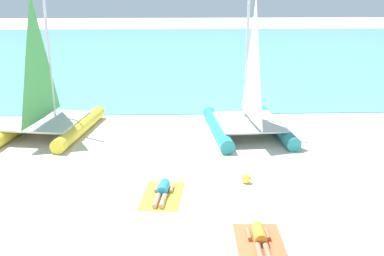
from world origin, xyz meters
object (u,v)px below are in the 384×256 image
(sailboat_teal, at_px, (248,113))
(sunbather_middle, at_px, (260,238))
(towel_left, at_px, (162,196))
(sailboat_yellow, at_px, (48,112))
(beach_ball, at_px, (246,179))
(sunbather_left, at_px, (163,190))
(towel_middle, at_px, (260,245))

(sailboat_teal, height_order, sunbather_middle, sailboat_teal)
(towel_left, bearing_deg, sailboat_yellow, 128.90)
(sailboat_yellow, relative_size, sunbather_middle, 3.90)
(sunbather_middle, bearing_deg, sailboat_teal, 84.81)
(sunbather_middle, distance_m, beach_ball, 3.35)
(sailboat_teal, bearing_deg, sailboat_yellow, 172.89)
(sunbather_left, bearing_deg, sunbather_middle, -41.49)
(sailboat_yellow, distance_m, towel_left, 7.42)
(sailboat_teal, relative_size, towel_middle, 3.13)
(sunbather_left, xyz_separation_m, sunbather_middle, (2.31, -2.63, 0.00))
(sailboat_yellow, relative_size, towel_left, 3.21)
(sailboat_teal, bearing_deg, towel_middle, -100.94)
(sailboat_yellow, bearing_deg, sunbather_middle, -40.93)
(sunbather_middle, relative_size, beach_ball, 5.46)
(sailboat_yellow, distance_m, sunbather_left, 7.36)
(sailboat_yellow, xyz_separation_m, towel_left, (4.62, -5.73, -0.90))
(sailboat_yellow, height_order, towel_left, sailboat_yellow)
(beach_ball, bearing_deg, sailboat_teal, 80.87)
(towel_left, distance_m, sunbather_middle, 3.46)
(sailboat_yellow, xyz_separation_m, towel_middle, (6.94, -8.36, -0.90))
(towel_middle, xyz_separation_m, sunbather_middle, (0.00, 0.07, 0.13))
(sailboat_yellow, height_order, sunbather_left, sailboat_yellow)
(towel_left, bearing_deg, sailboat_teal, 58.91)
(sunbather_middle, bearing_deg, towel_middle, -90.00)
(sunbather_left, relative_size, towel_middle, 0.83)
(towel_left, relative_size, towel_middle, 1.00)
(sailboat_yellow, distance_m, sunbather_middle, 10.84)
(beach_ball, bearing_deg, towel_left, -162.75)
(towel_left, bearing_deg, beach_ball, 17.25)
(towel_left, distance_m, sunbather_left, 0.14)
(sunbather_left, height_order, beach_ball, sunbather_left)
(towel_left, relative_size, sunbather_middle, 1.22)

